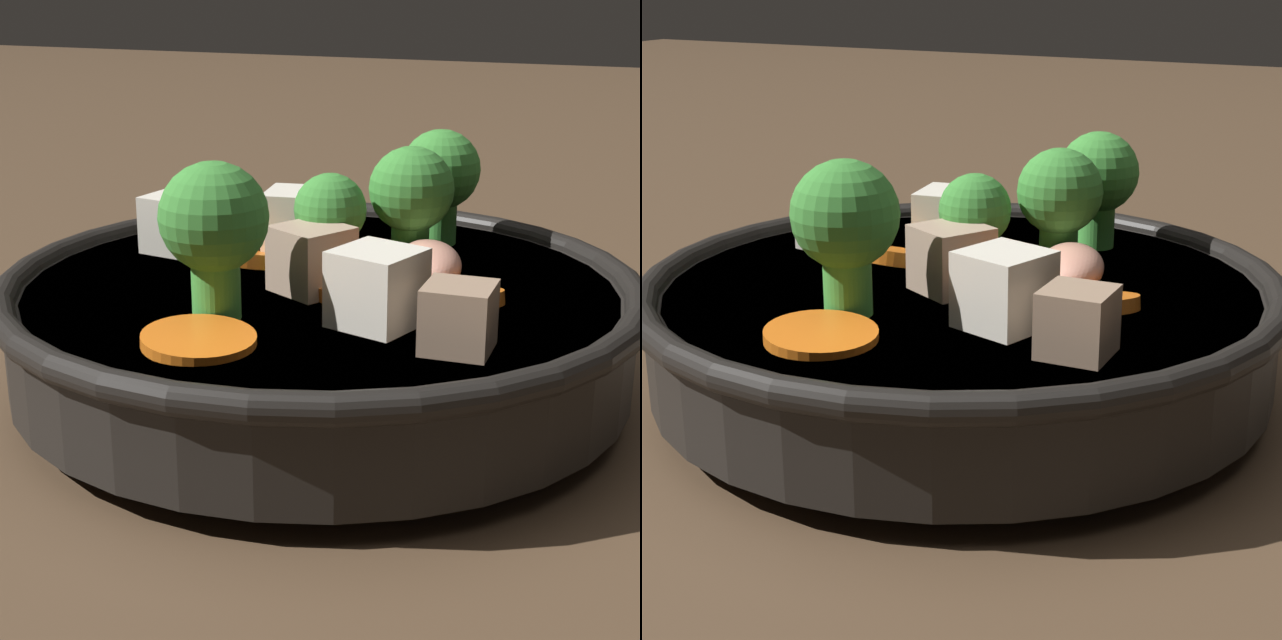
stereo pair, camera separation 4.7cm
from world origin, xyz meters
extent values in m
plane|color=#4C3826|center=(0.00, 0.00, 0.00)|extent=(3.00, 3.00, 0.00)
cylinder|color=black|center=(0.00, 0.00, 0.01)|extent=(0.15, 0.15, 0.01)
cylinder|color=black|center=(0.00, 0.00, 0.03)|extent=(0.27, 0.27, 0.04)
torus|color=black|center=(0.00, 0.00, 0.05)|extent=(0.28, 0.28, 0.01)
cylinder|color=brown|center=(0.00, 0.00, 0.04)|extent=(0.25, 0.25, 0.02)
cylinder|color=orange|center=(-0.02, -0.04, 0.05)|extent=(0.04, 0.04, 0.01)
cylinder|color=orange|center=(0.09, -0.01, 0.05)|extent=(0.06, 0.06, 0.01)
cylinder|color=orange|center=(0.01, 0.06, 0.05)|extent=(0.06, 0.06, 0.01)
cylinder|color=orange|center=(0.01, 0.02, 0.05)|extent=(0.05, 0.05, 0.01)
cylinder|color=green|center=(-0.04, 0.03, 0.06)|extent=(0.02, 0.02, 0.02)
sphere|color=#388433|center=(-0.04, 0.03, 0.09)|extent=(0.04, 0.04, 0.04)
cylinder|color=green|center=(-0.01, 0.00, 0.06)|extent=(0.01, 0.01, 0.02)
sphere|color=#388433|center=(-0.01, 0.00, 0.08)|extent=(0.03, 0.03, 0.03)
cylinder|color=green|center=(-0.08, 0.03, 0.06)|extent=(0.02, 0.02, 0.02)
sphere|color=#388433|center=(-0.08, 0.03, 0.09)|extent=(0.04, 0.04, 0.04)
cylinder|color=green|center=(0.06, -0.02, 0.06)|extent=(0.02, 0.02, 0.03)
sphere|color=#388433|center=(0.06, -0.02, 0.09)|extent=(0.04, 0.04, 0.04)
cube|color=silver|center=(-0.04, -0.03, 0.07)|extent=(0.03, 0.03, 0.03)
cube|color=tan|center=(0.01, 0.00, 0.07)|extent=(0.04, 0.04, 0.03)
cube|color=#9E7F66|center=(0.06, 0.07, 0.06)|extent=(0.03, 0.03, 0.02)
cube|color=silver|center=(-0.03, -0.08, 0.06)|extent=(0.03, 0.03, 0.03)
cube|color=silver|center=(0.04, 0.04, 0.07)|extent=(0.04, 0.04, 0.03)
ellipsoid|color=#EA9E84|center=(-0.01, 0.04, 0.06)|extent=(0.06, 0.04, 0.02)
camera|label=1|loc=(0.41, 0.16, 0.19)|focal=60.00mm
camera|label=2|loc=(0.39, 0.20, 0.19)|focal=60.00mm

